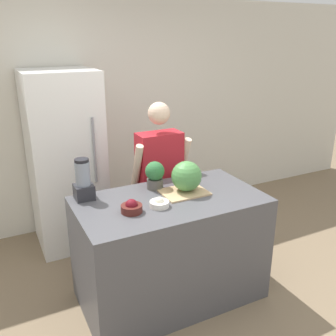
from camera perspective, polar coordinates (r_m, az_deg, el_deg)
The scene contains 11 objects.
ground_plane at distance 3.25m, azimuth 3.97°, elevation -22.71°, with size 14.00×14.00×0.00m, color #7F6B51.
wall_back at distance 4.49m, azimuth -9.94°, elevation 7.95°, with size 8.00×0.06×2.60m.
counter_island at distance 3.26m, azimuth 0.34°, elevation -12.19°, with size 1.52×0.84×0.94m.
refrigerator at distance 4.08m, azimuth -15.31°, elevation 1.04°, with size 0.72×0.73×1.87m.
person at distance 3.68m, azimuth -1.28°, elevation -2.18°, with size 0.57×0.26×1.61m.
cutting_board at distance 3.15m, azimuth 2.44°, elevation -3.69°, with size 0.38×0.29×0.01m.
watermelon at distance 3.12m, azimuth 2.84°, elevation -1.25°, with size 0.26×0.26×0.26m.
bowl_cherries at distance 2.82m, azimuth -5.57°, elevation -5.99°, with size 0.16×0.16×0.10m.
bowl_cream at distance 2.89m, azimuth -1.33°, elevation -5.39°, with size 0.15×0.15×0.08m.
blender at distance 3.06m, azimuth -12.79°, elevation -2.02°, with size 0.15×0.15×0.34m.
potted_plant at distance 3.19m, azimuth -2.02°, elevation -1.00°, with size 0.17×0.17×0.24m.
Camera 1 is at (-1.26, -2.05, 2.19)m, focal length 40.00 mm.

